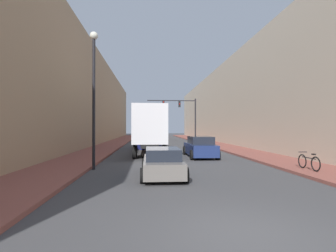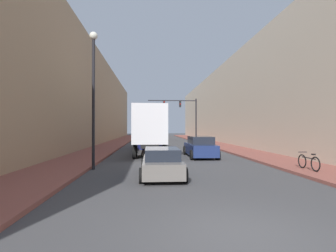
{
  "view_description": "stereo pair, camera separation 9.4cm",
  "coord_description": "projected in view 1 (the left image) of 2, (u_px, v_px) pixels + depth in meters",
  "views": [
    {
      "loc": [
        -1.95,
        -5.43,
        2.26
      ],
      "look_at": [
        -0.56,
        13.38,
        2.38
      ],
      "focal_mm": 28.0,
      "sensor_mm": 36.0,
      "label": 1
    },
    {
      "loc": [
        -1.86,
        -5.43,
        2.26
      ],
      "look_at": [
        -0.56,
        13.38,
        2.38
      ],
      "focal_mm": 28.0,
      "sensor_mm": 36.0,
      "label": 2
    }
  ],
  "objects": [
    {
      "name": "traffic_signal_gantry",
      "position": [
        184.0,
        112.0,
        38.39
      ],
      "size": [
        7.17,
        0.35,
        6.53
      ],
      "color": "black",
      "rests_on": "ground"
    },
    {
      "name": "building_right",
      "position": [
        245.0,
        103.0,
        36.34
      ],
      "size": [
        6.0,
        80.0,
        11.32
      ],
      "color": "beige",
      "rests_on": "ground"
    },
    {
      "name": "sidewalk_right",
      "position": [
        212.0,
        144.0,
        35.96
      ],
      "size": [
        3.31,
        80.0,
        0.15
      ],
      "color": "brown",
      "rests_on": "ground"
    },
    {
      "name": "semi_truck",
      "position": [
        150.0,
        128.0,
        23.55
      ],
      "size": [
        2.51,
        11.85,
        3.94
      ],
      "color": "silver",
      "rests_on": "ground"
    },
    {
      "name": "suv_car",
      "position": [
        200.0,
        147.0,
        20.11
      ],
      "size": [
        2.07,
        4.93,
        1.59
      ],
      "color": "navy",
      "rests_on": "ground"
    },
    {
      "name": "building_left",
      "position": [
        77.0,
        99.0,
        34.66
      ],
      "size": [
        6.0,
        80.0,
        12.21
      ],
      "color": "tan",
      "rests_on": "ground"
    },
    {
      "name": "street_lamp",
      "position": [
        94.0,
        82.0,
        14.14
      ],
      "size": [
        0.44,
        0.44,
        7.46
      ],
      "color": "black",
      "rests_on": "ground"
    },
    {
      "name": "ground_plane",
      "position": [
        241.0,
        234.0,
        5.54
      ],
      "size": [
        200.0,
        200.0,
        0.0
      ],
      "primitive_type": "plane",
      "color": "#424244"
    },
    {
      "name": "parked_bicycle",
      "position": [
        309.0,
        162.0,
        13.12
      ],
      "size": [
        0.44,
        1.83,
        0.86
      ],
      "color": "black",
      "rests_on": "sidewalk_right"
    },
    {
      "name": "sidewalk_left",
      "position": [
        113.0,
        144.0,
        34.96
      ],
      "size": [
        3.31,
        80.0,
        0.15
      ],
      "color": "brown",
      "rests_on": "ground"
    },
    {
      "name": "sedan_car",
      "position": [
        163.0,
        163.0,
        12.1
      ],
      "size": [
        1.96,
        4.26,
        1.32
      ],
      "color": "slate",
      "rests_on": "ground"
    }
  ]
}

